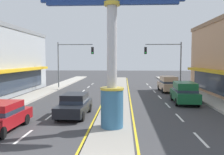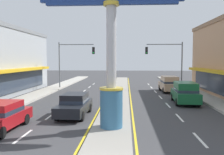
{
  "view_description": "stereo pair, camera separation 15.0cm",
  "coord_description": "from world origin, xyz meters",
  "views": [
    {
      "loc": [
        0.65,
        -6.68,
        3.86
      ],
      "look_at": [
        -0.2,
        10.29,
        2.6
      ],
      "focal_mm": 38.07,
      "sensor_mm": 36.0,
      "label": 1
    },
    {
      "loc": [
        0.8,
        -6.67,
        3.86
      ],
      "look_at": [
        -0.2,
        10.29,
        2.6
      ],
      "focal_mm": 38.07,
      "sensor_mm": 36.0,
      "label": 2
    }
  ],
  "objects": [
    {
      "name": "district_sign",
      "position": [
        0.0,
        6.21,
        4.57
      ],
      "size": [
        7.67,
        1.3,
        8.42
      ],
      "color": "#33668C",
      "rests_on": "median_strip"
    },
    {
      "name": "suv_near_right_lane",
      "position": [
        6.04,
        22.3,
        0.98
      ],
      "size": [
        2.04,
        4.64,
        1.9
      ],
      "color": "tan",
      "rests_on": "ground"
    },
    {
      "name": "traffic_light_right_side",
      "position": [
        6.33,
        24.79,
        4.25
      ],
      "size": [
        4.86,
        0.46,
        6.2
      ],
      "color": "slate",
      "rests_on": "ground"
    },
    {
      "name": "sidewalk_left",
      "position": [
        -8.87,
        16.0,
        0.09
      ],
      "size": [
        2.35,
        60.0,
        0.18
      ],
      "primitive_type": "cube",
      "color": "#ADA89E",
      "rests_on": "ground"
    },
    {
      "name": "sidewalk_right",
      "position": [
        8.87,
        16.0,
        0.09
      ],
      "size": [
        2.35,
        60.0,
        0.18
      ],
      "primitive_type": "cube",
      "color": "#ADA89E",
      "rests_on": "ground"
    },
    {
      "name": "suv_mid_left_lane",
      "position": [
        6.04,
        14.51,
        0.98
      ],
      "size": [
        2.17,
        4.7,
        1.9
      ],
      "color": "#14562D",
      "rests_on": "ground"
    },
    {
      "name": "median_strip",
      "position": [
        0.0,
        18.0,
        0.07
      ],
      "size": [
        2.19,
        52.0,
        0.14
      ],
      "primitive_type": "cube",
      "color": "gray",
      "rests_on": "ground"
    },
    {
      "name": "sedan_far_right_lane",
      "position": [
        -6.04,
        5.75,
        0.79
      ],
      "size": [
        1.94,
        4.35,
        1.53
      ],
      "color": "maroon",
      "rests_on": "ground"
    },
    {
      "name": "sedan_near_left_lane",
      "position": [
        -2.74,
        9.36,
        0.79
      ],
      "size": [
        1.94,
        4.35,
        1.53
      ],
      "color": "black",
      "rests_on": "ground"
    },
    {
      "name": "lane_markings",
      "position": [
        0.0,
        16.65,
        0.0
      ],
      "size": [
        8.93,
        52.0,
        0.01
      ],
      "color": "silver",
      "rests_on": "ground"
    },
    {
      "name": "traffic_light_left_side",
      "position": [
        -6.33,
        24.55,
        4.25
      ],
      "size": [
        4.86,
        0.46,
        6.2
      ],
      "color": "slate",
      "rests_on": "ground"
    }
  ]
}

